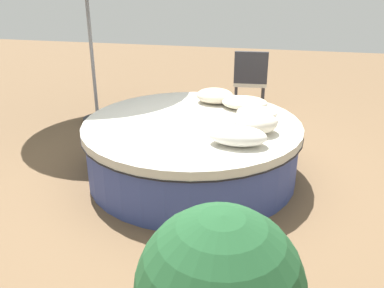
{
  "coord_description": "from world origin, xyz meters",
  "views": [
    {
      "loc": [
        0.88,
        -4.17,
        2.21
      ],
      "look_at": [
        0.0,
        0.0,
        0.38
      ],
      "focal_mm": 39.26,
      "sensor_mm": 36.0,
      "label": 1
    }
  ],
  "objects_px": {
    "throw_pillow_2": "(257,113)",
    "patio_chair": "(250,77)",
    "throw_pillow_1": "(256,122)",
    "throw_pillow_3": "(245,103)",
    "round_bed": "(192,149)",
    "throw_pillow_4": "(215,96)",
    "throw_pillow_0": "(238,136)"
  },
  "relations": [
    {
      "from": "throw_pillow_2",
      "to": "patio_chair",
      "type": "relative_size",
      "value": 0.45
    },
    {
      "from": "throw_pillow_1",
      "to": "patio_chair",
      "type": "distance_m",
      "value": 2.64
    },
    {
      "from": "throw_pillow_2",
      "to": "throw_pillow_3",
      "type": "xyz_separation_m",
      "value": [
        -0.17,
        0.37,
        -0.0
      ]
    },
    {
      "from": "throw_pillow_2",
      "to": "patio_chair",
      "type": "bearing_deg",
      "value": 96.2
    },
    {
      "from": "throw_pillow_1",
      "to": "patio_chair",
      "type": "height_order",
      "value": "patio_chair"
    },
    {
      "from": "round_bed",
      "to": "patio_chair",
      "type": "distance_m",
      "value": 2.52
    },
    {
      "from": "throw_pillow_2",
      "to": "throw_pillow_4",
      "type": "distance_m",
      "value": 0.76
    },
    {
      "from": "throw_pillow_0",
      "to": "throw_pillow_4",
      "type": "xyz_separation_m",
      "value": [
        -0.42,
        1.26,
        -0.0
      ]
    },
    {
      "from": "throw_pillow_0",
      "to": "patio_chair",
      "type": "bearing_deg",
      "value": 92.16
    },
    {
      "from": "throw_pillow_2",
      "to": "throw_pillow_4",
      "type": "xyz_separation_m",
      "value": [
        -0.55,
        0.53,
        0.01
      ]
    },
    {
      "from": "throw_pillow_4",
      "to": "throw_pillow_3",
      "type": "bearing_deg",
      "value": -22.47
    },
    {
      "from": "throw_pillow_0",
      "to": "throw_pillow_1",
      "type": "height_order",
      "value": "throw_pillow_1"
    },
    {
      "from": "throw_pillow_3",
      "to": "throw_pillow_4",
      "type": "relative_size",
      "value": 1.18
    },
    {
      "from": "throw_pillow_0",
      "to": "throw_pillow_2",
      "type": "height_order",
      "value": "throw_pillow_0"
    },
    {
      "from": "throw_pillow_4",
      "to": "round_bed",
      "type": "bearing_deg",
      "value": -99.64
    },
    {
      "from": "throw_pillow_1",
      "to": "patio_chair",
      "type": "xyz_separation_m",
      "value": [
        -0.26,
        2.62,
        -0.18
      ]
    },
    {
      "from": "round_bed",
      "to": "throw_pillow_3",
      "type": "relative_size",
      "value": 4.38
    },
    {
      "from": "throw_pillow_1",
      "to": "throw_pillow_3",
      "type": "bearing_deg",
      "value": 103.41
    },
    {
      "from": "throw_pillow_0",
      "to": "throw_pillow_3",
      "type": "distance_m",
      "value": 1.11
    },
    {
      "from": "throw_pillow_0",
      "to": "throw_pillow_2",
      "type": "bearing_deg",
      "value": 79.93
    },
    {
      "from": "throw_pillow_2",
      "to": "throw_pillow_4",
      "type": "height_order",
      "value": "throw_pillow_4"
    },
    {
      "from": "throw_pillow_0",
      "to": "throw_pillow_4",
      "type": "bearing_deg",
      "value": 108.26
    },
    {
      "from": "throw_pillow_1",
      "to": "throw_pillow_2",
      "type": "xyz_separation_m",
      "value": [
        -0.01,
        0.38,
        -0.03
      ]
    },
    {
      "from": "round_bed",
      "to": "throw_pillow_3",
      "type": "xyz_separation_m",
      "value": [
        0.51,
        0.6,
        0.38
      ]
    },
    {
      "from": "throw_pillow_1",
      "to": "throw_pillow_3",
      "type": "height_order",
      "value": "throw_pillow_1"
    },
    {
      "from": "throw_pillow_3",
      "to": "throw_pillow_2",
      "type": "bearing_deg",
      "value": -65.8
    },
    {
      "from": "round_bed",
      "to": "throw_pillow_1",
      "type": "distance_m",
      "value": 0.82
    },
    {
      "from": "throw_pillow_2",
      "to": "throw_pillow_3",
      "type": "distance_m",
      "value": 0.41
    },
    {
      "from": "throw_pillow_0",
      "to": "patio_chair",
      "type": "xyz_separation_m",
      "value": [
        -0.11,
        2.98,
        -0.17
      ]
    },
    {
      "from": "throw_pillow_2",
      "to": "throw_pillow_4",
      "type": "bearing_deg",
      "value": 136.1
    },
    {
      "from": "throw_pillow_4",
      "to": "patio_chair",
      "type": "distance_m",
      "value": 1.75
    },
    {
      "from": "throw_pillow_1",
      "to": "patio_chair",
      "type": "bearing_deg",
      "value": 95.57
    }
  ]
}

